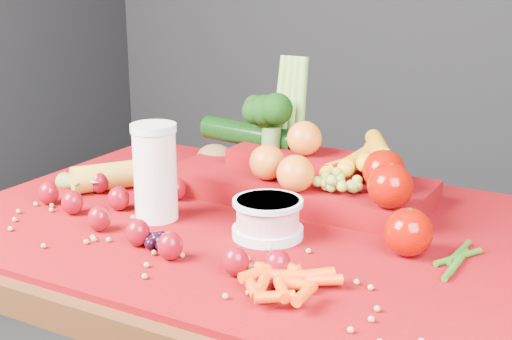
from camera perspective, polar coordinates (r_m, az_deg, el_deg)
The scene contains 12 objects.
table at distance 1.34m, azimuth -0.42°, elevation -8.20°, with size 1.10×0.80×0.75m.
red_cloth at distance 1.30m, azimuth -0.43°, elevation -4.18°, with size 1.05×0.75×0.01m, color #790404.
milk_glass at distance 1.29m, azimuth -8.09°, elevation 0.12°, with size 0.08×0.08×0.18m.
yogurt_bowl at distance 1.21m, azimuth 0.95°, elevation -3.76°, with size 0.12×0.12×0.07m.
strawberry_scatter at distance 1.27m, azimuth -9.42°, elevation -3.51°, with size 0.58×0.28×0.05m.
dark_grape_cluster at distance 1.18m, azimuth -8.17°, elevation -5.57°, with size 0.06×0.05×0.03m, color black, non-canonical shape.
soybean_scatter at distance 1.14m, azimuth -5.44°, elevation -6.78°, with size 0.84×0.24×0.01m, color olive, non-canonical shape.
corn_ear at distance 1.49m, azimuth -13.00°, elevation -0.78°, with size 0.25×0.26×0.06m.
potato at distance 1.58m, azimuth -3.21°, elevation 0.95°, with size 0.09×0.07×0.06m, color brown.
baby_carrot_pile at distance 1.01m, azimuth 2.41°, elevation -9.18°, with size 0.17×0.17×0.03m, color #F04408, non-canonical shape.
green_bean_pile at distance 1.17m, azimuth 15.62°, elevation -6.88°, with size 0.14×0.12×0.01m, color #265313, non-canonical shape.
produce_mound at distance 1.40m, azimuth 4.18°, elevation -0.00°, with size 0.60×0.36×0.27m.
Camera 1 is at (0.60, -1.06, 1.22)m, focal length 50.00 mm.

